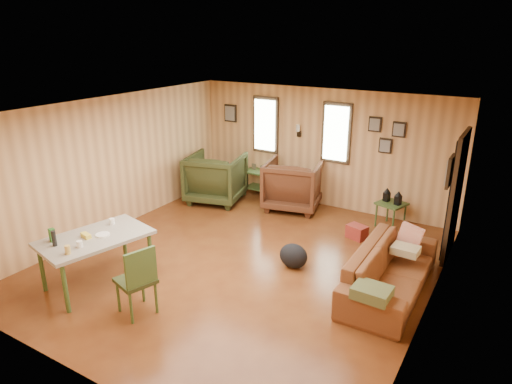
# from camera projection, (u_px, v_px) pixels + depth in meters

# --- Properties ---
(room) EXTENTS (5.54, 6.04, 2.44)m
(room) POSITION_uv_depth(u_px,v_px,m) (261.00, 187.00, 6.94)
(room) COLOR brown
(room) RESTS_ON ground
(sofa) EXTENTS (0.67, 2.21, 0.86)m
(sofa) POSITION_uv_depth(u_px,v_px,m) (391.00, 263.00, 6.27)
(sofa) COLOR brown
(sofa) RESTS_ON ground
(recliner_brown) EXTENTS (1.27, 1.22, 1.10)m
(recliner_brown) POSITION_uv_depth(u_px,v_px,m) (293.00, 182.00, 9.22)
(recliner_brown) COLOR #4F2A17
(recliner_brown) RESTS_ON ground
(recliner_green) EXTENTS (1.31, 1.26, 1.13)m
(recliner_green) POSITION_uv_depth(u_px,v_px,m) (216.00, 176.00, 9.61)
(recliner_green) COLOR #2F3518
(recliner_green) RESTS_ON ground
(end_table) EXTENTS (0.56, 0.51, 0.69)m
(end_table) POSITION_uv_depth(u_px,v_px,m) (258.00, 178.00, 10.04)
(end_table) COLOR #42622B
(end_table) RESTS_ON ground
(side_table) EXTENTS (0.58, 0.58, 0.73)m
(side_table) POSITION_uv_depth(u_px,v_px,m) (392.00, 202.00, 8.33)
(side_table) COLOR #42622B
(side_table) RESTS_ON ground
(cooler) EXTENTS (0.39, 0.33, 0.24)m
(cooler) POSITION_uv_depth(u_px,v_px,m) (357.00, 232.00, 7.99)
(cooler) COLOR maroon
(cooler) RESTS_ON ground
(backpack) EXTENTS (0.48, 0.38, 0.39)m
(backpack) POSITION_uv_depth(u_px,v_px,m) (293.00, 256.00, 6.98)
(backpack) COLOR black
(backpack) RESTS_ON ground
(sofa_pillows) EXTENTS (0.48, 1.90, 0.39)m
(sofa_pillows) POSITION_uv_depth(u_px,v_px,m) (392.00, 265.00, 6.05)
(sofa_pillows) COLOR #4E5731
(sofa_pillows) RESTS_ON sofa
(dining_table) EXTENTS (1.20, 1.63, 0.96)m
(dining_table) POSITION_uv_depth(u_px,v_px,m) (94.00, 241.00, 6.36)
(dining_table) COLOR #9E9685
(dining_table) RESTS_ON ground
(dining_chair) EXTENTS (0.54, 0.54, 0.96)m
(dining_chair) POSITION_uv_depth(u_px,v_px,m) (138.00, 278.00, 5.69)
(dining_chair) COLOR #2F3518
(dining_chair) RESTS_ON ground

